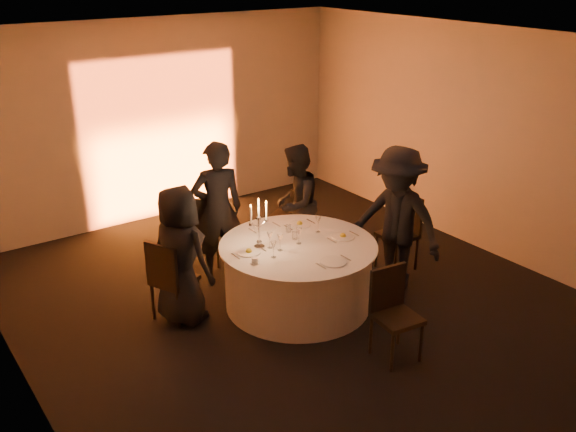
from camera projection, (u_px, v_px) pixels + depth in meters
floor at (298, 304)px, 7.54m from camera, size 7.00×7.00×0.00m
ceiling at (300, 42)px, 6.40m from camera, size 7.00×7.00×0.00m
wall_back at (161, 120)px, 9.61m from camera, size 7.00×0.00×7.00m
wall_left at (10, 252)px, 5.36m from camera, size 0.00×7.00×7.00m
wall_right at (479, 140)px, 8.58m from camera, size 0.00×7.00×7.00m
uplighter_fixture at (176, 216)px, 9.93m from camera, size 0.25×0.12×0.10m
banquet_table at (298, 275)px, 7.39m from camera, size 1.80×1.80×0.77m
chair_left at (169, 276)px, 7.02m from camera, size 0.56×0.56×0.96m
chair_back_left at (201, 227)px, 8.22m from camera, size 0.54×0.54×1.00m
chair_back_right at (291, 213)px, 8.74m from camera, size 0.57×0.57×0.96m
chair_right at (402, 228)px, 8.24m from camera, size 0.43×0.43×0.98m
chair_front at (393, 308)px, 6.41m from camera, size 0.46×0.46×0.95m
guest_left at (180, 256)px, 6.93m from camera, size 0.74×0.90×1.58m
guest_back_left at (218, 210)px, 7.93m from camera, size 0.73×0.58×1.76m
guest_back_right at (295, 203)px, 8.39m from camera, size 0.97×0.92×1.57m
guest_right at (396, 221)px, 7.53m from camera, size 1.00×1.32×1.81m
plate_left at (249, 251)px, 7.03m from camera, size 0.36×0.26×0.08m
plate_back_left at (265, 227)px, 7.68m from camera, size 0.36×0.27×0.01m
plate_back_right at (300, 224)px, 7.76m from camera, size 0.35×0.26×0.08m
plate_right at (343, 236)px, 7.42m from camera, size 0.36×0.27×0.08m
plate_front at (333, 262)px, 6.82m from camera, size 0.36×0.29×0.01m
coffee_cup at (255, 261)px, 6.80m from camera, size 0.11×0.11×0.07m
candelabra at (259, 230)px, 7.09m from camera, size 0.25×0.12×0.59m
wine_glass_a at (299, 233)px, 7.21m from camera, size 0.07×0.07×0.19m
wine_glass_b at (270, 237)px, 7.11m from camera, size 0.07×0.07×0.19m
wine_glass_c at (318, 221)px, 7.52m from camera, size 0.07×0.07×0.19m
wine_glass_d at (280, 239)px, 7.05m from camera, size 0.07×0.07×0.19m
wine_glass_e at (273, 246)px, 6.88m from camera, size 0.07×0.07×0.19m
tumbler_a at (288, 228)px, 7.56m from camera, size 0.07×0.07×0.09m
tumbler_b at (295, 235)px, 7.37m from camera, size 0.07×0.07×0.09m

